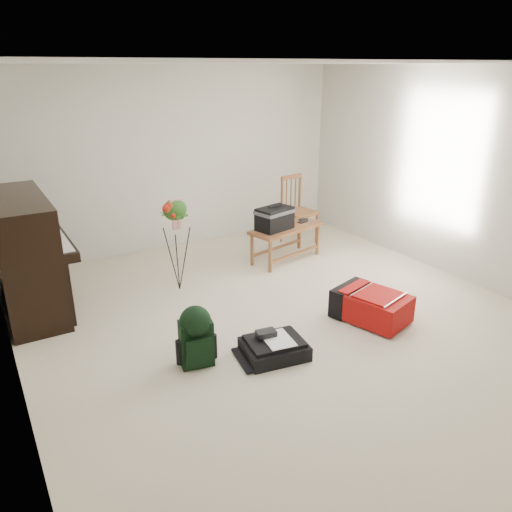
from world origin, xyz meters
TOP-DOWN VIEW (x-y plane):
  - floor at (0.00, 0.00)m, footprint 5.00×5.50m
  - ceiling at (0.00, 0.00)m, footprint 5.00×5.50m
  - wall_back at (0.00, 2.75)m, footprint 5.00×0.04m
  - wall_right at (2.50, 0.00)m, footprint 0.04×5.50m
  - piano at (-2.19, 1.60)m, footprint 0.71×1.50m
  - bench at (0.85, 1.45)m, footprint 1.11×0.65m
  - dining_chair at (1.54, 1.96)m, footprint 0.50×0.50m
  - red_suitcase at (0.78, -0.41)m, footprint 0.67×0.85m
  - black_duffel at (-0.45, -0.53)m, footprint 0.62×0.53m
  - green_backpack at (-1.11, -0.30)m, footprint 0.31×0.29m
  - flower_stand at (-0.64, 1.27)m, footprint 0.38×0.38m

SIDE VIEW (x-z plane):
  - floor at x=0.00m, z-range -0.01..0.01m
  - black_duffel at x=-0.45m, z-range -0.03..0.20m
  - red_suitcase at x=0.78m, z-range 0.01..0.32m
  - green_backpack at x=-1.11m, z-range 0.03..0.59m
  - dining_chair at x=1.54m, z-range -0.01..0.98m
  - flower_stand at x=-0.64m, z-range -0.01..1.12m
  - bench at x=0.85m, z-range 0.17..0.97m
  - piano at x=-2.19m, z-range -0.03..1.22m
  - wall_back at x=0.00m, z-range 0.00..2.50m
  - wall_right at x=2.50m, z-range 0.00..2.50m
  - ceiling at x=0.00m, z-range 2.50..2.50m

